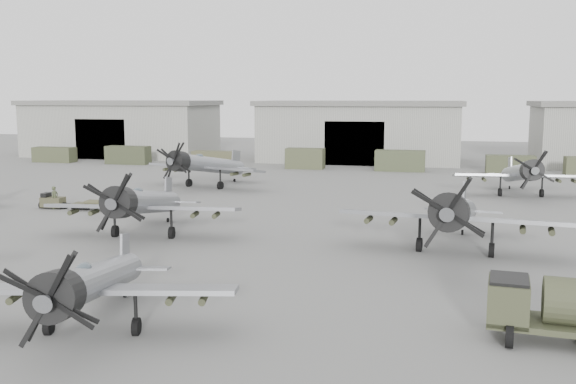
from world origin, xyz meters
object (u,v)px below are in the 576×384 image
aircraft_mid_1 (141,203)px  aircraft_far_0 (203,165)px  aircraft_mid_2 (456,213)px  tug_trailer (69,203)px  ground_crew (55,198)px  aircraft_near_1 (89,284)px  aircraft_far_1 (522,173)px

aircraft_mid_1 → aircraft_far_0: 23.63m
aircraft_mid_2 → tug_trailer: (-30.97, 8.62, -2.02)m
aircraft_mid_2 → ground_crew: aircraft_mid_2 is taller
aircraft_far_0 → tug_trailer: size_ratio=1.99×
ground_crew → aircraft_mid_1: bearing=-113.2°
aircraft_mid_2 → aircraft_near_1: bearing=-123.8°
aircraft_far_1 → tug_trailer: bearing=-162.8°
aircraft_mid_2 → aircraft_far_1: 25.24m
aircraft_near_1 → aircraft_far_1: bearing=51.0°
aircraft_far_0 → tug_trailer: aircraft_far_0 is taller
aircraft_mid_1 → aircraft_mid_2: bearing=-6.0°
aircraft_mid_1 → tug_trailer: 14.15m
aircraft_mid_1 → aircraft_near_1: bearing=-76.6°
tug_trailer → ground_crew: (-1.18, -0.15, 0.44)m
aircraft_mid_2 → aircraft_far_1: aircraft_mid_2 is taller
aircraft_far_0 → aircraft_far_1: bearing=18.5°
aircraft_near_1 → aircraft_far_0: 41.18m
aircraft_far_0 → tug_trailer: 15.91m
aircraft_far_0 → aircraft_mid_2: bearing=-27.2°
aircraft_mid_1 → tug_trailer: (-10.96, 8.76, -1.84)m
aircraft_far_1 → aircraft_far_0: bearing=176.8°
aircraft_mid_2 → aircraft_far_0: 33.68m
tug_trailer → aircraft_mid_2: bearing=-16.9°
aircraft_mid_1 → tug_trailer: aircraft_mid_1 is taller
aircraft_far_1 → ground_crew: aircraft_far_1 is taller
aircraft_near_1 → aircraft_far_0: bearing=92.3°
aircraft_near_1 → ground_crew: aircraft_near_1 is taller
aircraft_mid_2 → ground_crew: (-32.15, 8.47, -1.57)m
tug_trailer → aircraft_near_1: bearing=-57.7°
aircraft_near_1 → aircraft_mid_2: aircraft_mid_2 is taller
aircraft_near_1 → ground_crew: size_ratio=6.10×
aircraft_far_1 → aircraft_near_1: bearing=-122.1°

